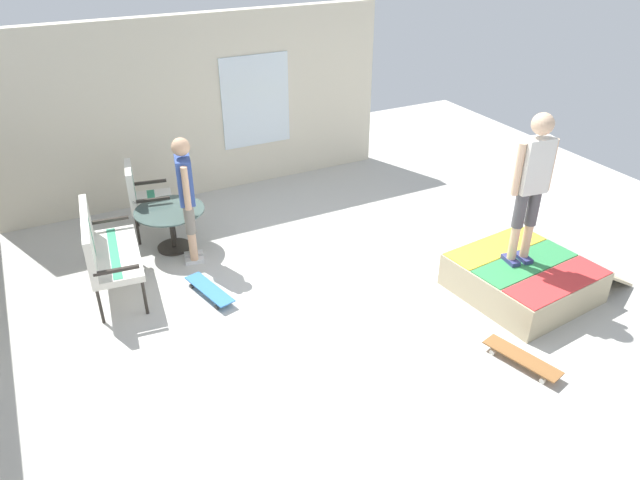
{
  "coord_description": "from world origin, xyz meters",
  "views": [
    {
      "loc": [
        -4.76,
        2.86,
        4.03
      ],
      "look_at": [
        0.41,
        0.18,
        0.7
      ],
      "focal_mm": 33.34,
      "sensor_mm": 36.0,
      "label": 1
    }
  ],
  "objects_px": {
    "patio_bench": "(102,247)",
    "person_watching": "(186,192)",
    "skate_ramp": "(524,277)",
    "person_skater": "(532,179)",
    "skateboard_by_bench": "(209,290)",
    "skateboard_spare": "(522,358)",
    "patio_table": "(171,221)",
    "patio_chair_near_house": "(142,194)"
  },
  "relations": [
    {
      "from": "person_skater",
      "to": "skateboard_spare",
      "type": "height_order",
      "value": "person_skater"
    },
    {
      "from": "patio_bench",
      "to": "skateboard_by_bench",
      "type": "relative_size",
      "value": 1.58
    },
    {
      "from": "person_watching",
      "to": "patio_bench",
      "type": "bearing_deg",
      "value": 103.83
    },
    {
      "from": "patio_table",
      "to": "person_watching",
      "type": "height_order",
      "value": "person_watching"
    },
    {
      "from": "patio_chair_near_house",
      "to": "patio_table",
      "type": "bearing_deg",
      "value": -158.53
    },
    {
      "from": "patio_bench",
      "to": "skate_ramp",
      "type": "bearing_deg",
      "value": -117.32
    },
    {
      "from": "skate_ramp",
      "to": "skateboard_spare",
      "type": "bearing_deg",
      "value": 135.91
    },
    {
      "from": "skate_ramp",
      "to": "patio_table",
      "type": "bearing_deg",
      "value": 49.35
    },
    {
      "from": "skate_ramp",
      "to": "person_skater",
      "type": "distance_m",
      "value": 1.25
    },
    {
      "from": "skate_ramp",
      "to": "patio_table",
      "type": "xyz_separation_m",
      "value": [
        2.9,
        3.38,
        0.2
      ]
    },
    {
      "from": "person_watching",
      "to": "person_skater",
      "type": "xyz_separation_m",
      "value": [
        -2.42,
        -3.14,
        0.49
      ]
    },
    {
      "from": "person_watching",
      "to": "skateboard_by_bench",
      "type": "bearing_deg",
      "value": 174.82
    },
    {
      "from": "skateboard_spare",
      "to": "person_skater",
      "type": "bearing_deg",
      "value": -38.9
    },
    {
      "from": "patio_bench",
      "to": "person_watching",
      "type": "height_order",
      "value": "person_watching"
    },
    {
      "from": "patio_chair_near_house",
      "to": "person_skater",
      "type": "xyz_separation_m",
      "value": [
        -3.38,
        -3.51,
        0.84
      ]
    },
    {
      "from": "patio_chair_near_house",
      "to": "person_skater",
      "type": "distance_m",
      "value": 4.94
    },
    {
      "from": "patio_bench",
      "to": "patio_chair_near_house",
      "type": "relative_size",
      "value": 1.28
    },
    {
      "from": "patio_bench",
      "to": "patio_table",
      "type": "relative_size",
      "value": 1.45
    },
    {
      "from": "person_watching",
      "to": "person_skater",
      "type": "distance_m",
      "value": 3.99
    },
    {
      "from": "skateboard_spare",
      "to": "patio_bench",
      "type": "bearing_deg",
      "value": 46.78
    },
    {
      "from": "patio_bench",
      "to": "person_watching",
      "type": "bearing_deg",
      "value": -76.17
    },
    {
      "from": "patio_bench",
      "to": "skateboard_spare",
      "type": "relative_size",
      "value": 1.58
    },
    {
      "from": "skate_ramp",
      "to": "skateboard_spare",
      "type": "xyz_separation_m",
      "value": [
        -0.96,
        0.93,
        -0.12
      ]
    },
    {
      "from": "skateboard_by_bench",
      "to": "skateboard_spare",
      "type": "height_order",
      "value": "same"
    },
    {
      "from": "patio_chair_near_house",
      "to": "skateboard_spare",
      "type": "xyz_separation_m",
      "value": [
        -4.41,
        -2.67,
        -0.53
      ]
    },
    {
      "from": "patio_bench",
      "to": "patio_table",
      "type": "bearing_deg",
      "value": -54.49
    },
    {
      "from": "patio_table",
      "to": "skateboard_by_bench",
      "type": "height_order",
      "value": "patio_table"
    },
    {
      "from": "patio_bench",
      "to": "skateboard_by_bench",
      "type": "xyz_separation_m",
      "value": [
        -0.61,
        -1.01,
        -0.53
      ]
    },
    {
      "from": "skate_ramp",
      "to": "person_skater",
      "type": "height_order",
      "value": "person_skater"
    },
    {
      "from": "patio_bench",
      "to": "patio_chair_near_house",
      "type": "distance_m",
      "value": 1.42
    },
    {
      "from": "skateboard_by_bench",
      "to": "patio_chair_near_house",
      "type": "bearing_deg",
      "value": 8.96
    },
    {
      "from": "skate_ramp",
      "to": "patio_chair_near_house",
      "type": "distance_m",
      "value": 5.01
    },
    {
      "from": "skateboard_by_bench",
      "to": "skateboard_spare",
      "type": "distance_m",
      "value": 3.51
    },
    {
      "from": "patio_bench",
      "to": "person_skater",
      "type": "bearing_deg",
      "value": -116.97
    },
    {
      "from": "skate_ramp",
      "to": "patio_chair_near_house",
      "type": "bearing_deg",
      "value": 46.16
    },
    {
      "from": "skateboard_by_bench",
      "to": "skateboard_spare",
      "type": "bearing_deg",
      "value": -137.25
    },
    {
      "from": "patio_table",
      "to": "skateboard_by_bench",
      "type": "relative_size",
      "value": 1.09
    },
    {
      "from": "skate_ramp",
      "to": "person_skater",
      "type": "bearing_deg",
      "value": 48.75
    },
    {
      "from": "person_skater",
      "to": "person_watching",
      "type": "bearing_deg",
      "value": 52.35
    },
    {
      "from": "person_watching",
      "to": "patio_table",
      "type": "bearing_deg",
      "value": 20.68
    },
    {
      "from": "patio_table",
      "to": "skateboard_by_bench",
      "type": "bearing_deg",
      "value": -176.8
    },
    {
      "from": "skateboard_by_bench",
      "to": "skateboard_spare",
      "type": "xyz_separation_m",
      "value": [
        -2.58,
        -2.38,
        0.0
      ]
    }
  ]
}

